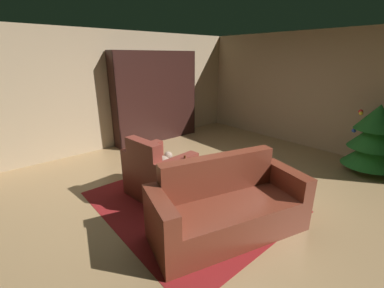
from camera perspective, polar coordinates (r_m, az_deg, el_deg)
The scene contains 11 objects.
ground_plane at distance 4.11m, azimuth 2.77°, elevation -10.29°, with size 7.83×7.83×0.00m, color #A68256.
wall_back at distance 6.37m, azimuth 25.49°, elevation 10.54°, with size 5.91×0.06×2.53m, color tan.
wall_left at distance 6.09m, azimuth -16.64°, elevation 11.26°, with size 0.06×6.65×2.53m, color tan.
area_rug at distance 3.82m, azimuth -0.50°, elevation -12.71°, with size 2.59×2.24×0.01m, color maroon.
bookshelf_unit at distance 6.39m, azimuth -6.87°, elevation 10.11°, with size 0.36×2.17×2.12m.
armchair_red at distance 3.84m, azimuth -7.52°, elevation -6.99°, with size 1.00×0.79×0.94m.
couch_red at distance 3.14m, azimuth 7.92°, elevation -14.07°, with size 1.21×1.97×0.90m.
coffee_table at distance 3.51m, azimuth 1.82°, elevation -7.89°, with size 0.77×0.77×0.46m.
book_stack_on_table at distance 3.45m, azimuth 1.81°, elevation -6.59°, with size 0.22×0.18×0.11m.
bottle_on_table at distance 3.48m, azimuth -1.59°, elevation -5.32°, with size 0.08×0.08×0.29m.
decorated_tree at distance 5.46m, azimuth 35.32°, elevation 0.97°, with size 0.86×0.86×1.25m.
Camera 1 is at (2.59, -2.48, 2.01)m, focal length 23.97 mm.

